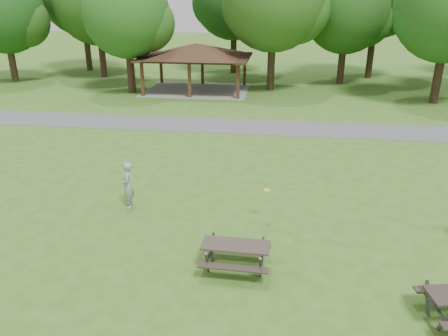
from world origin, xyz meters
TOP-DOWN VIEW (x-y plane):
  - ground at (0.00, 0.00)m, footprint 160.00×160.00m
  - asphalt_path at (0.00, 14.00)m, footprint 120.00×3.20m
  - pavilion at (-4.00, 24.00)m, footprint 8.60×7.01m
  - tree_row_b at (-20.92, 25.53)m, footprint 7.14×6.80m
  - tree_row_c at (-13.90, 29.03)m, footprint 8.19×7.80m
  - tree_row_d at (-8.92, 22.53)m, footprint 6.93×6.60m
  - tree_row_e at (2.10, 25.03)m, footprint 8.40×8.00m
  - tree_row_f at (8.09, 28.53)m, footprint 7.35×7.00m
  - tree_deep_b at (-1.90, 33.03)m, footprint 8.40×8.00m
  - picnic_table_middle at (1.96, -0.54)m, footprint 1.98×1.62m
  - frisbee_in_flight at (2.70, 2.48)m, footprint 0.31×0.31m
  - frisbee_thrower at (-2.43, 2.88)m, footprint 0.59×0.73m

SIDE VIEW (x-z plane):
  - ground at x=0.00m, z-range 0.00..0.00m
  - asphalt_path at x=0.00m, z-range 0.00..0.02m
  - picnic_table_middle at x=1.96m, z-range 0.20..1.04m
  - frisbee_thrower at x=-2.43m, z-range 0.00..1.75m
  - frisbee_in_flight at x=2.70m, z-range 1.17..1.19m
  - pavilion at x=-4.00m, z-range 1.18..4.94m
  - tree_row_b at x=-20.92m, z-range 1.03..10.30m
  - tree_row_d at x=-8.92m, z-range 1.13..10.41m
  - tree_row_f at x=8.09m, z-range 1.06..10.62m
  - tree_row_c at x=-13.90m, z-range 1.20..11.87m
  - tree_row_e at x=2.10m, z-range 1.27..12.29m
  - tree_deep_b at x=-1.90m, z-range 1.32..12.45m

